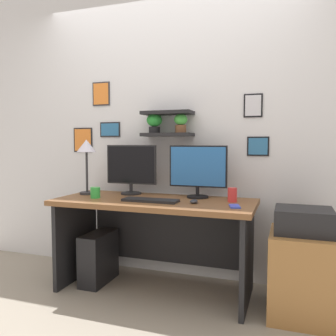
% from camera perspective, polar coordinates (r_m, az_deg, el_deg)
% --- Properties ---
extents(ground_plane, '(8.00, 8.00, 0.00)m').
position_cam_1_polar(ground_plane, '(3.04, -2.22, -19.29)').
color(ground_plane, gray).
extents(back_wall_assembly, '(4.40, 0.24, 2.70)m').
position_cam_1_polar(back_wall_assembly, '(3.20, 0.57, 6.72)').
color(back_wall_assembly, silver).
rests_on(back_wall_assembly, ground).
extents(desk, '(1.60, 0.68, 0.75)m').
position_cam_1_polar(desk, '(2.91, -1.85, -9.11)').
color(desk, brown).
rests_on(desk, ground).
extents(monitor_left, '(0.47, 0.18, 0.44)m').
position_cam_1_polar(monitor_left, '(3.11, -6.01, 0.02)').
color(monitor_left, black).
rests_on(monitor_left, desk).
extents(monitor_right, '(0.49, 0.18, 0.43)m').
position_cam_1_polar(monitor_right, '(2.91, 4.90, -0.28)').
color(monitor_right, black).
rests_on(monitor_right, desk).
extents(keyboard, '(0.44, 0.14, 0.02)m').
position_cam_1_polar(keyboard, '(2.73, -2.89, -5.28)').
color(keyboard, black).
rests_on(keyboard, desk).
extents(computer_mouse, '(0.06, 0.09, 0.03)m').
position_cam_1_polar(computer_mouse, '(2.65, 4.24, -5.46)').
color(computer_mouse, '#2D2D33').
rests_on(computer_mouse, desk).
extents(desk_lamp, '(0.17, 0.17, 0.49)m').
position_cam_1_polar(desk_lamp, '(3.17, -13.16, 2.68)').
color(desk_lamp, '#2D2D33').
rests_on(desk_lamp, desk).
extents(cell_phone, '(0.10, 0.15, 0.01)m').
position_cam_1_polar(cell_phone, '(2.55, 10.81, -6.14)').
color(cell_phone, blue).
rests_on(cell_phone, desk).
extents(coffee_mug, '(0.08, 0.08, 0.09)m').
position_cam_1_polar(coffee_mug, '(2.96, -11.77, -3.95)').
color(coffee_mug, green).
rests_on(coffee_mug, desk).
extents(water_cup, '(0.07, 0.07, 0.11)m').
position_cam_1_polar(water_cup, '(2.75, 10.46, -4.33)').
color(water_cup, red).
rests_on(water_cup, desk).
extents(drawer_cabinet, '(0.44, 0.50, 0.59)m').
position_cam_1_polar(drawer_cabinet, '(2.71, 21.04, -15.87)').
color(drawer_cabinet, '#9E6B38').
rests_on(drawer_cabinet, ground).
extents(printer, '(0.38, 0.34, 0.17)m').
position_cam_1_polar(printer, '(2.60, 21.25, -8.01)').
color(printer, black).
rests_on(printer, drawer_cabinet).
extents(computer_tower_left, '(0.18, 0.40, 0.43)m').
position_cam_1_polar(computer_tower_left, '(3.17, -11.27, -14.15)').
color(computer_tower_left, black).
rests_on(computer_tower_left, ground).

